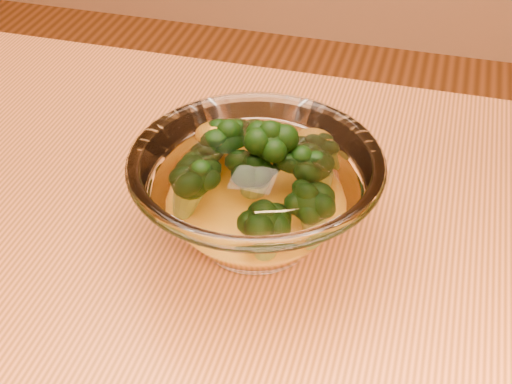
% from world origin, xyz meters
% --- Properties ---
extents(glass_bowl, '(0.20, 0.20, 0.09)m').
position_xyz_m(glass_bowl, '(-0.11, 0.11, 0.80)').
color(glass_bowl, white).
rests_on(glass_bowl, table).
extents(cheese_sauce, '(0.10, 0.10, 0.03)m').
position_xyz_m(cheese_sauce, '(-0.11, 0.11, 0.78)').
color(cheese_sauce, yellow).
rests_on(cheese_sauce, glass_bowl).
extents(broccoli_heap, '(0.13, 0.13, 0.08)m').
position_xyz_m(broccoli_heap, '(-0.11, 0.12, 0.81)').
color(broccoli_heap, black).
rests_on(broccoli_heap, cheese_sauce).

